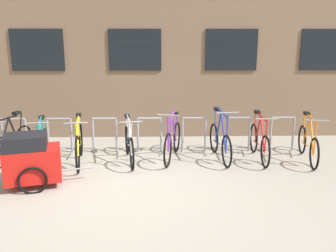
% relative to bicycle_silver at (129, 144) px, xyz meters
% --- Properties ---
extents(ground_plane, '(42.00, 42.00, 0.00)m').
position_rel_bicycle_silver_xyz_m(ground_plane, '(0.03, -1.30, -0.36)').
color(ground_plane, '#9E998E').
extents(storefront_building, '(28.00, 5.23, 5.83)m').
position_rel_bicycle_silver_xyz_m(storefront_building, '(0.03, 4.50, 2.55)').
color(storefront_building, '#7A604C').
rests_on(storefront_building, ground).
extents(bike_rack, '(6.57, 0.05, 0.80)m').
position_rel_bicycle_silver_xyz_m(bike_rack, '(0.41, 0.60, 0.12)').
color(bike_rack, gray).
rests_on(bike_rack, ground).
extents(bicycle_silver, '(0.47, 1.67, 0.96)m').
position_rel_bicycle_silver_xyz_m(bicycle_silver, '(0.00, 0.00, 0.00)').
color(bicycle_silver, black).
rests_on(bicycle_silver, ground).
extents(bicycle_yellow, '(0.46, 1.81, 0.98)m').
position_rel_bicycle_silver_xyz_m(bicycle_yellow, '(-1.01, -0.09, 0.03)').
color(bicycle_yellow, black).
rests_on(bicycle_yellow, ground).
extents(bicycle_blue, '(0.44, 1.66, 1.11)m').
position_rel_bicycle_silver_xyz_m(bicycle_blue, '(1.91, 0.09, 0.02)').
color(bicycle_blue, black).
rests_on(bicycle_blue, ground).
extents(bicycle_purple, '(0.54, 1.70, 1.06)m').
position_rel_bicycle_silver_xyz_m(bicycle_purple, '(0.91, 0.14, 0.02)').
color(bicycle_purple, black).
rests_on(bicycle_purple, ground).
extents(bicycle_black, '(0.46, 1.60, 1.02)m').
position_rel_bicycle_silver_xyz_m(bicycle_black, '(-2.43, 0.02, 0.01)').
color(bicycle_black, black).
rests_on(bicycle_black, ground).
extents(bicycle_red, '(0.44, 1.67, 0.99)m').
position_rel_bicycle_silver_xyz_m(bicycle_red, '(2.74, 0.07, 0.01)').
color(bicycle_red, black).
rests_on(bicycle_red, ground).
extents(bicycle_orange, '(0.46, 1.68, 0.99)m').
position_rel_bicycle_silver_xyz_m(bicycle_orange, '(3.73, -0.05, 0.00)').
color(bicycle_orange, black).
rests_on(bicycle_orange, ground).
extents(bicycle_teal, '(0.49, 1.60, 0.97)m').
position_rel_bicycle_silver_xyz_m(bicycle_teal, '(-1.77, -0.09, -0.00)').
color(bicycle_teal, black).
rests_on(bicycle_teal, ground).
extents(bike_trailer, '(1.48, 0.82, 0.94)m').
position_rel_bicycle_silver_xyz_m(bike_trailer, '(-1.54, -1.31, 0.12)').
color(bike_trailer, red).
rests_on(bike_trailer, ground).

